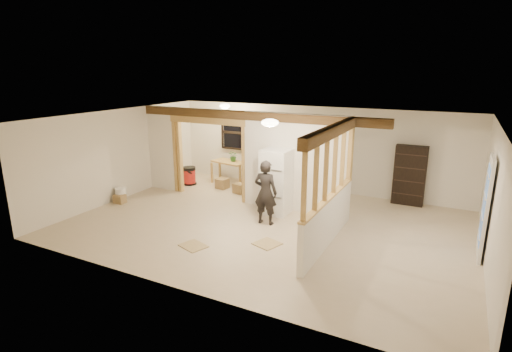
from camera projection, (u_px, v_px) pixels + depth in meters
The scene contains 30 objects.
floor at pixel (266, 224), 9.44m from camera, with size 9.00×6.50×0.01m, color #C2AD90.
ceiling at pixel (267, 118), 8.78m from camera, with size 9.00×6.50×0.01m, color white.
wall_back at pixel (314, 149), 11.90m from camera, with size 9.00×0.01×2.50m, color beige.
wall_front at pixel (178, 219), 6.32m from camera, with size 9.00×0.01×2.50m, color beige.
wall_left at pixel (121, 154), 11.09m from camera, with size 0.01×6.50×2.50m, color beige.
wall_right at pixel (494, 202), 7.13m from camera, with size 0.01×6.50×2.50m, color beige.
partition_left_stub at pixel (162, 148), 11.92m from camera, with size 0.90×0.12×2.50m, color silver.
partition_center at pixel (295, 163), 10.05m from camera, with size 2.80×0.12×2.50m, color silver.
doorway_frame at pixel (209, 159), 11.24m from camera, with size 2.46×0.14×2.20m, color tan.
header_beam_back at pixel (252, 116), 10.28m from camera, with size 7.00×0.18×0.22m, color #52391C.
header_beam_right at pixel (332, 131), 7.77m from camera, with size 0.18×3.30×0.22m, color #52391C.
pony_wall at pixel (328, 221), 8.26m from camera, with size 0.12×3.20×1.00m, color silver.
stud_partition at pixel (331, 167), 7.95m from camera, with size 0.14×3.20×1.32m, color tan.
window_back at pixel (237, 133), 12.90m from camera, with size 1.12×0.10×1.10m, color black.
french_door at pixel (486, 208), 7.57m from camera, with size 0.12×0.86×2.00m, color white.
ceiling_dome_main at pixel (270, 123), 8.23m from camera, with size 0.36×0.36×0.16m, color #FFEABF.
ceiling_dome_util at pixel (225, 106), 11.86m from camera, with size 0.32×0.32×0.14m, color #FFEABF.
hanging_bulb at pixel (227, 120), 11.12m from camera, with size 0.07×0.07×0.07m, color #FFD88C.
refrigerator at pixel (276, 182), 9.97m from camera, with size 0.68×0.66×1.64m, color white.
woman at pixel (266, 192), 9.29m from camera, with size 0.56×0.37×1.54m, color black.
work_table at pixel (230, 172), 12.75m from camera, with size 1.13×0.57×0.71m, color tan.
potted_plant at pixel (234, 156), 12.57m from camera, with size 0.31×0.27×0.35m, color #3E762C.
shop_vac at pixel (189, 176), 12.61m from camera, with size 0.44×0.44×0.58m, color #AC1C17.
bookshelf at pixel (410, 175), 10.62m from camera, with size 0.81×0.27×1.61m, color black.
bucket at pixel (121, 194), 11.02m from camera, with size 0.31×0.31×0.39m, color white.
box_util_a at pixel (239, 188), 11.78m from camera, with size 0.33×0.28×0.28m, color #977749.
box_util_b at pixel (222, 183), 12.23m from camera, with size 0.33×0.33×0.31m, color #977749.
box_front at pixel (120, 199), 10.90m from camera, with size 0.29×0.24×0.24m, color #977749.
floor_panel_near at pixel (267, 244), 8.37m from camera, with size 0.48×0.48×0.02m, color tan.
floor_panel_far at pixel (193, 246), 8.27m from camera, with size 0.53×0.42×0.02m, color tan.
Camera 1 is at (3.80, -7.95, 3.56)m, focal length 28.00 mm.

